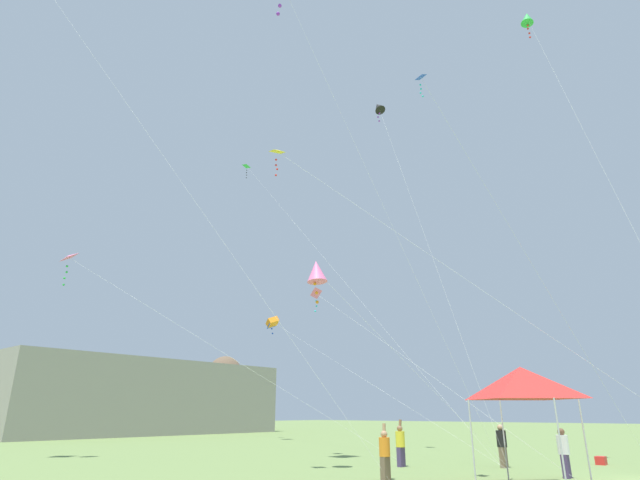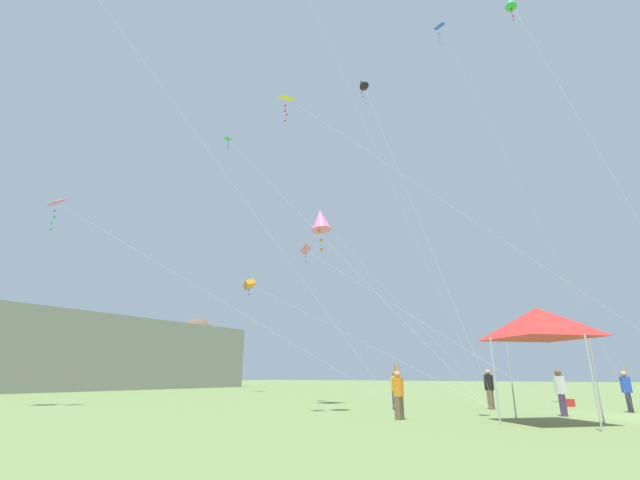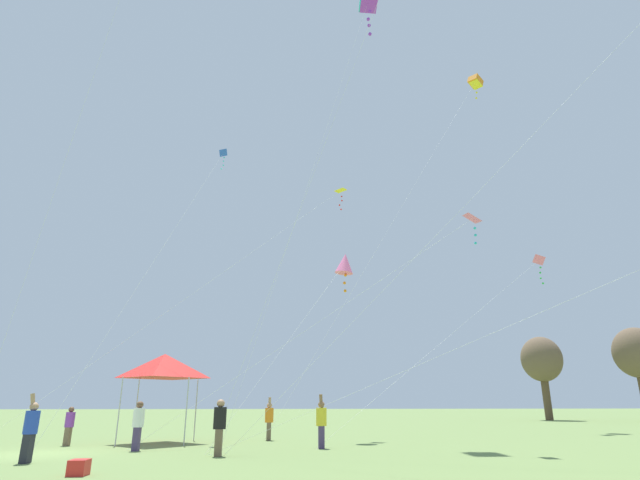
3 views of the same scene
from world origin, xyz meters
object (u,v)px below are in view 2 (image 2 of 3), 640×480
at_px(kite_green_diamond_7, 511,3).
at_px(kite_green_delta_9, 232,143).
at_px(person_orange_shirt, 398,392).
at_px(kite_orange_box_6, 250,284).
at_px(kite_blue_delta_5, 445,40).
at_px(person_white_shirt, 561,391).
at_px(kite_pink_delta_4, 307,251).
at_px(person_blue_shirt, 627,389).
at_px(kite_yellow_delta_1, 293,103).
at_px(festival_tent, 538,323).
at_px(kite_pink_delta_2, 58,205).
at_px(kite_pink_diamond_8, 321,220).
at_px(person_black_shirt, 489,388).
at_px(kite_black_diamond_10, 362,84).
at_px(person_yellow_shirt, 396,388).
at_px(cooler_box, 570,403).

xyz_separation_m(kite_green_diamond_7, kite_green_delta_9, (3.79, 28.02, 0.92)).
bearing_deg(person_orange_shirt, kite_orange_box_6, 3.00).
bearing_deg(kite_green_delta_9, kite_green_diamond_7, -97.70).
bearing_deg(kite_blue_delta_5, kite_green_diamond_7, -11.48).
bearing_deg(person_white_shirt, kite_pink_delta_4, 112.86).
bearing_deg(kite_green_diamond_7, person_blue_shirt, -105.57).
bearing_deg(kite_yellow_delta_1, kite_green_diamond_7, -38.12).
distance_m(festival_tent, kite_yellow_delta_1, 13.50).
bearing_deg(kite_pink_delta_2, person_white_shirt, -65.73).
bearing_deg(kite_pink_delta_2, kite_green_delta_9, 17.88).
distance_m(person_white_shirt, kite_yellow_delta_1, 16.44).
height_order(festival_tent, person_orange_shirt, festival_tent).
distance_m(kite_orange_box_6, kite_green_diamond_7, 31.14).
height_order(kite_blue_delta_5, kite_pink_diamond_8, kite_blue_delta_5).
xyz_separation_m(person_black_shirt, person_orange_shirt, (-6.96, 1.61, -0.03)).
bearing_deg(kite_black_diamond_10, person_yellow_shirt, -145.10).
xyz_separation_m(person_blue_shirt, kite_orange_box_6, (7.17, 29.03, 9.18)).
height_order(person_yellow_shirt, kite_black_diamond_10, kite_black_diamond_10).
bearing_deg(kite_black_diamond_10, kite_green_delta_9, 81.78).
distance_m(person_black_shirt, person_orange_shirt, 7.14).
height_order(person_orange_shirt, kite_black_diamond_10, kite_black_diamond_10).
height_order(person_black_shirt, kite_blue_delta_5, kite_blue_delta_5).
bearing_deg(person_black_shirt, kite_yellow_delta_1, -148.48).
relative_size(person_blue_shirt, person_orange_shirt, 1.02).
height_order(cooler_box, person_black_shirt, person_black_shirt).
bearing_deg(person_yellow_shirt, kite_orange_box_6, 153.13).
bearing_deg(kite_pink_diamond_8, kite_green_diamond_7, -45.68).
height_order(person_white_shirt, kite_pink_delta_2, kite_pink_delta_2).
distance_m(cooler_box, kite_pink_delta_4, 16.40).
distance_m(person_white_shirt, person_yellow_shirt, 6.84).
xyz_separation_m(festival_tent, person_white_shirt, (3.48, -0.02, -2.30)).
relative_size(kite_orange_box_6, kite_green_diamond_7, 1.01).
height_order(cooler_box, person_blue_shirt, person_blue_shirt).
height_order(kite_orange_box_6, kite_pink_diamond_8, kite_orange_box_6).
bearing_deg(cooler_box, person_black_shirt, 145.20).
distance_m(person_yellow_shirt, person_black_shirt, 4.47).
bearing_deg(person_white_shirt, person_yellow_shirt, 120.74).
height_order(festival_tent, person_yellow_shirt, festival_tent).
relative_size(kite_pink_delta_4, kite_green_delta_9, 0.54).
distance_m(kite_yellow_delta_1, kite_black_diamond_10, 16.22).
distance_m(festival_tent, kite_pink_diamond_8, 9.92).
relative_size(festival_tent, kite_blue_delta_5, 0.24).
bearing_deg(cooler_box, person_white_shirt, -177.68).
height_order(cooler_box, kite_black_diamond_10, kite_black_diamond_10).
distance_m(festival_tent, person_black_shirt, 6.85).
bearing_deg(person_yellow_shirt, person_black_shirt, 37.53).
xyz_separation_m(person_blue_shirt, kite_pink_diamond_8, (-8.00, 10.62, 7.51)).
xyz_separation_m(kite_pink_delta_2, kite_orange_box_6, (20.68, 4.87, -0.27)).
xyz_separation_m(festival_tent, kite_yellow_delta_1, (-3.37, 8.28, 10.12)).
distance_m(kite_pink_diamond_8, kite_black_diamond_10, 18.20).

